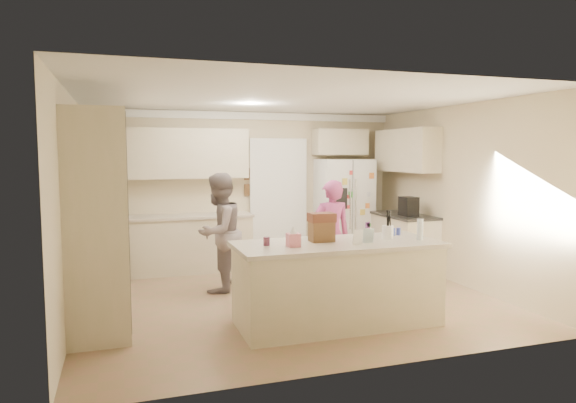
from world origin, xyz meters
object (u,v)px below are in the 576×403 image
object	(u,v)px
island_base	(337,285)
teen_girl	(331,235)
coffee_maker	(409,206)
refrigerator	(344,211)
utensil_crock	(388,232)
tissue_box	(293,240)
dollhouse_body	(322,232)
teen_boy	(219,232)

from	to	relation	value
island_base	teen_girl	xyz separation A→B (m)	(0.50, 1.36, 0.33)
coffee_maker	island_base	size ratio (longest dim) A/B	0.14
refrigerator	utensil_crock	size ratio (longest dim) A/B	12.00
tissue_box	dollhouse_body	distance (m)	0.45
teen_boy	teen_girl	bearing A→B (deg)	119.75
tissue_box	teen_girl	bearing A→B (deg)	54.29
dollhouse_body	teen_boy	distance (m)	1.89
refrigerator	coffee_maker	world-z (taller)	refrigerator
teen_girl	island_base	bearing A→B (deg)	71.85
coffee_maker	tissue_box	size ratio (longest dim) A/B	2.14
coffee_maker	teen_boy	world-z (taller)	teen_boy
refrigerator	dollhouse_body	xyz separation A→B (m)	(-1.60, -2.94, 0.14)
island_base	coffee_maker	bearing A→B (deg)	42.83
island_base	tissue_box	distance (m)	0.79
coffee_maker	dollhouse_body	world-z (taller)	coffee_maker
coffee_maker	teen_girl	xyz separation A→B (m)	(-1.55, -0.54, -0.30)
refrigerator	teen_girl	size ratio (longest dim) A/B	1.17
tissue_box	dollhouse_body	world-z (taller)	dollhouse_body
dollhouse_body	coffee_maker	bearing A→B (deg)	39.29
refrigerator	tissue_box	bearing A→B (deg)	-120.30
refrigerator	teen_girl	bearing A→B (deg)	-117.31
dollhouse_body	teen_girl	distance (m)	1.44
dollhouse_body	utensil_crock	bearing A→B (deg)	-3.58
tissue_box	utensil_crock	bearing A→B (deg)	7.13
coffee_maker	teen_girl	bearing A→B (deg)	-160.79
utensil_crock	teen_boy	distance (m)	2.39
coffee_maker	teen_boy	distance (m)	3.05
refrigerator	teen_girl	world-z (taller)	refrigerator
island_base	dollhouse_body	bearing A→B (deg)	146.31
tissue_box	dollhouse_body	size ratio (longest dim) A/B	0.54
teen_girl	utensil_crock	bearing A→B (deg)	98.58
refrigerator	teen_boy	world-z (taller)	refrigerator
refrigerator	coffee_maker	bearing A→B (deg)	-60.14
tissue_box	teen_boy	xyz separation A→B (m)	(-0.44, 1.88, -0.18)
teen_boy	island_base	bearing A→B (deg)	74.69
island_base	dollhouse_body	world-z (taller)	dollhouse_body
island_base	teen_boy	size ratio (longest dim) A/B	1.34
dollhouse_body	island_base	bearing A→B (deg)	-33.69
coffee_maker	teen_boy	bearing A→B (deg)	-177.83
island_base	dollhouse_body	size ratio (longest dim) A/B	8.46
refrigerator	dollhouse_body	size ratio (longest dim) A/B	6.92
tissue_box	teen_girl	distance (m)	1.81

